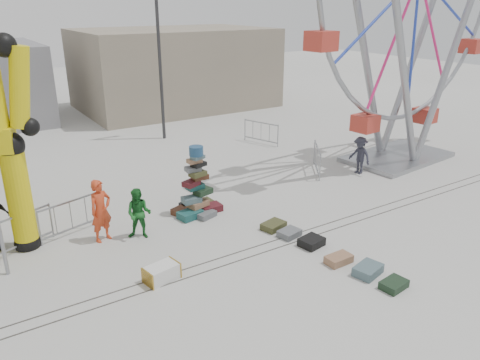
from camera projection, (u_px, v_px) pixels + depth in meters
ground at (263, 267)px, 12.40m from camera, size 90.00×90.00×0.00m
track_line_near at (250, 257)px, 12.87m from camera, size 40.00×0.04×0.01m
track_line_far at (242, 251)px, 13.18m from camera, size 40.00×0.04×0.01m
building_right at (174, 68)px, 30.77m from camera, size 12.00×8.00×5.00m
lamp_post_right at (161, 48)px, 22.58m from camera, size 1.41×0.25×8.00m
suitcase_tower at (197, 195)px, 15.36m from camera, size 1.64×1.45×2.31m
ferris_wheel at (417, 0)px, 18.58m from camera, size 11.61×3.31×13.51m
steamer_trunk at (162, 273)px, 11.74m from camera, size 0.94×0.64×0.40m
row_case_0 at (273, 226)px, 14.45m from camera, size 0.83×0.67×0.21m
row_case_1 at (289, 233)px, 13.99m from camera, size 0.73×0.61×0.20m
row_case_2 at (311, 242)px, 13.44m from camera, size 0.76×0.66×0.24m
row_case_3 at (339, 259)px, 12.55m from camera, size 0.74×0.45×0.22m
row_case_4 at (368, 270)px, 12.02m from camera, size 0.87×0.70×0.25m
row_case_5 at (394, 284)px, 11.45m from camera, size 0.73×0.55×0.20m
barricade_dummy_b at (19, 233)px, 13.04m from camera, size 1.90×0.82×1.10m
barricade_dummy_c at (71, 217)px, 13.99m from camera, size 1.95×0.66×1.10m
barricade_wheel_front at (317, 160)px, 19.09m from camera, size 1.23×1.70×1.10m
barricade_wheel_back at (261, 133)px, 23.06m from camera, size 0.75×1.92×1.10m
pedestrian_red at (101, 211)px, 13.48m from camera, size 0.79×0.64×1.88m
pedestrian_green at (139, 214)px, 13.68m from camera, size 0.95×0.91×1.55m
pedestrian_grey at (360, 155)px, 18.91m from camera, size 0.65×1.04×1.54m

